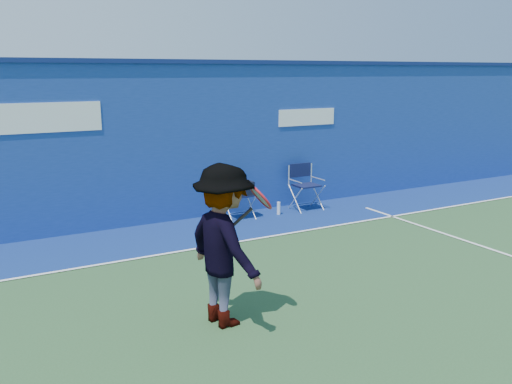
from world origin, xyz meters
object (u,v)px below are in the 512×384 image
directors_chair_right (306,195)px  water_bottle (279,208)px  tennis_player (224,245)px  directors_chair_left (239,200)px

directors_chair_right → water_bottle: 0.76m
tennis_player → water_bottle: bearing=51.8°
directors_chair_left → water_bottle: (0.83, -0.14, -0.24)m
water_bottle → tennis_player: size_ratio=0.14×
directors_chair_left → directors_chair_right: directors_chair_right is taller
directors_chair_left → directors_chair_right: 1.57m
tennis_player → directors_chair_left: bearing=61.2°
directors_chair_right → water_bottle: bearing=-171.3°
directors_chair_right → tennis_player: tennis_player is taller
directors_chair_right → tennis_player: (-3.76, -3.96, 0.64)m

